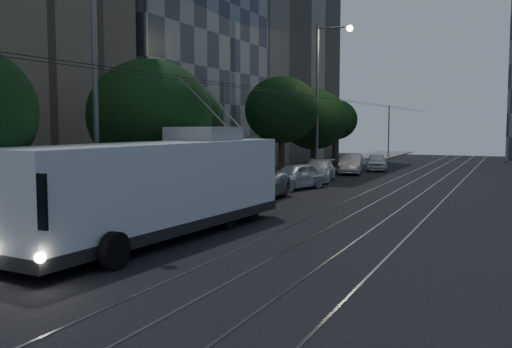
{
  "coord_description": "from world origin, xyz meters",
  "views": [
    {
      "loc": [
        8.07,
        -15.22,
        3.89
      ],
      "look_at": [
        -0.93,
        4.38,
        2.0
      ],
      "focal_mm": 40.0,
      "sensor_mm": 36.0,
      "label": 1
    }
  ],
  "objects_px": {
    "car_white_a": "(295,176)",
    "car_white_b": "(318,171)",
    "car_white_c": "(351,164)",
    "streetlamp_far": "(323,86)",
    "car_white_d": "(376,162)",
    "trolleybus": "(161,187)",
    "pickup_silver": "(249,184)",
    "streetlamp_near": "(104,54)"
  },
  "relations": [
    {
      "from": "car_white_a",
      "to": "car_white_b",
      "type": "height_order",
      "value": "car_white_a"
    },
    {
      "from": "car_white_b",
      "to": "car_white_c",
      "type": "relative_size",
      "value": 1.08
    },
    {
      "from": "car_white_a",
      "to": "streetlamp_far",
      "type": "distance_m",
      "value": 9.54
    },
    {
      "from": "car_white_b",
      "to": "car_white_d",
      "type": "xyz_separation_m",
      "value": [
        1.6,
        10.66,
        -0.0
      ]
    },
    {
      "from": "car_white_d",
      "to": "trolleybus",
      "type": "bearing_deg",
      "value": -102.97
    },
    {
      "from": "trolleybus",
      "to": "car_white_a",
      "type": "height_order",
      "value": "trolleybus"
    },
    {
      "from": "car_white_b",
      "to": "streetlamp_far",
      "type": "xyz_separation_m",
      "value": [
        -0.47,
        2.34,
        5.91
      ]
    },
    {
      "from": "pickup_silver",
      "to": "car_white_a",
      "type": "bearing_deg",
      "value": 82.42
    },
    {
      "from": "car_white_a",
      "to": "pickup_silver",
      "type": "bearing_deg",
      "value": -75.04
    },
    {
      "from": "trolleybus",
      "to": "streetlamp_near",
      "type": "xyz_separation_m",
      "value": [
        -2.48,
        0.19,
        4.62
      ]
    },
    {
      "from": "streetlamp_far",
      "to": "car_white_d",
      "type": "bearing_deg",
      "value": 76.01
    },
    {
      "from": "trolleybus",
      "to": "car_white_a",
      "type": "bearing_deg",
      "value": 98.11
    },
    {
      "from": "pickup_silver",
      "to": "streetlamp_far",
      "type": "height_order",
      "value": "streetlamp_far"
    },
    {
      "from": "car_white_b",
      "to": "streetlamp_near",
      "type": "distance_m",
      "value": 21.56
    },
    {
      "from": "car_white_a",
      "to": "streetlamp_far",
      "type": "xyz_separation_m",
      "value": [
        -0.73,
        7.5,
        5.85
      ]
    },
    {
      "from": "car_white_c",
      "to": "streetlamp_far",
      "type": "distance_m",
      "value": 7.32
    },
    {
      "from": "trolleybus",
      "to": "streetlamp_near",
      "type": "relative_size",
      "value": 1.2
    },
    {
      "from": "car_white_c",
      "to": "car_white_d",
      "type": "bearing_deg",
      "value": 63.63
    },
    {
      "from": "car_white_a",
      "to": "streetlamp_near",
      "type": "height_order",
      "value": "streetlamp_near"
    },
    {
      "from": "car_white_c",
      "to": "streetlamp_near",
      "type": "xyz_separation_m",
      "value": [
        -1.58,
        -27.39,
        5.6
      ]
    },
    {
      "from": "car_white_d",
      "to": "streetlamp_near",
      "type": "distance_m",
      "value": 32.05
    },
    {
      "from": "pickup_silver",
      "to": "car_white_c",
      "type": "distance_m",
      "value": 17.72
    },
    {
      "from": "trolleybus",
      "to": "car_white_c",
      "type": "distance_m",
      "value": 27.62
    },
    {
      "from": "trolleybus",
      "to": "car_white_a",
      "type": "relative_size",
      "value": 2.77
    },
    {
      "from": "car_white_d",
      "to": "car_white_c",
      "type": "bearing_deg",
      "value": -117.76
    },
    {
      "from": "car_white_a",
      "to": "streetlamp_near",
      "type": "distance_m",
      "value": 16.65
    },
    {
      "from": "car_white_b",
      "to": "streetlamp_near",
      "type": "xyz_separation_m",
      "value": [
        -1.08,
        -20.78,
        5.64
      ]
    },
    {
      "from": "car_white_d",
      "to": "streetlamp_near",
      "type": "xyz_separation_m",
      "value": [
        -2.68,
        -31.44,
        5.64
      ]
    },
    {
      "from": "car_white_c",
      "to": "streetlamp_near",
      "type": "height_order",
      "value": "streetlamp_near"
    },
    {
      "from": "car_white_a",
      "to": "car_white_b",
      "type": "xyz_separation_m",
      "value": [
        -0.26,
        5.16,
        -0.06
      ]
    },
    {
      "from": "trolleybus",
      "to": "car_white_c",
      "type": "height_order",
      "value": "trolleybus"
    },
    {
      "from": "pickup_silver",
      "to": "car_white_b",
      "type": "distance_m",
      "value": 11.1
    },
    {
      "from": "pickup_silver",
      "to": "car_white_a",
      "type": "height_order",
      "value": "pickup_silver"
    },
    {
      "from": "trolleybus",
      "to": "car_white_d",
      "type": "xyz_separation_m",
      "value": [
        0.2,
        31.63,
        -1.02
      ]
    },
    {
      "from": "car_white_b",
      "to": "car_white_c",
      "type": "height_order",
      "value": "car_white_c"
    },
    {
      "from": "car_white_a",
      "to": "car_white_c",
      "type": "xyz_separation_m",
      "value": [
        0.24,
        11.77,
        -0.02
      ]
    },
    {
      "from": "car_white_c",
      "to": "streetlamp_far",
      "type": "xyz_separation_m",
      "value": [
        -0.98,
        -4.27,
        5.87
      ]
    },
    {
      "from": "car_white_d",
      "to": "streetlamp_near",
      "type": "height_order",
      "value": "streetlamp_near"
    },
    {
      "from": "car_white_a",
      "to": "streetlamp_near",
      "type": "relative_size",
      "value": 0.43
    },
    {
      "from": "car_white_a",
      "to": "streetlamp_near",
      "type": "xyz_separation_m",
      "value": [
        -1.34,
        -15.63,
        5.58
      ]
    },
    {
      "from": "car_white_b",
      "to": "car_white_d",
      "type": "height_order",
      "value": "car_white_b"
    },
    {
      "from": "trolleybus",
      "to": "pickup_silver",
      "type": "relative_size",
      "value": 2.04
    }
  ]
}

